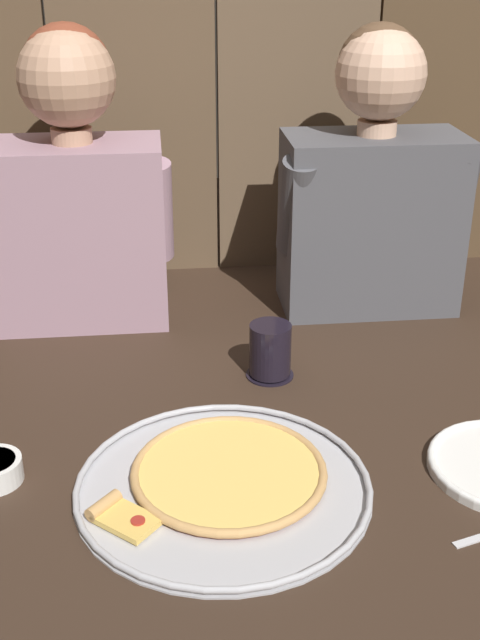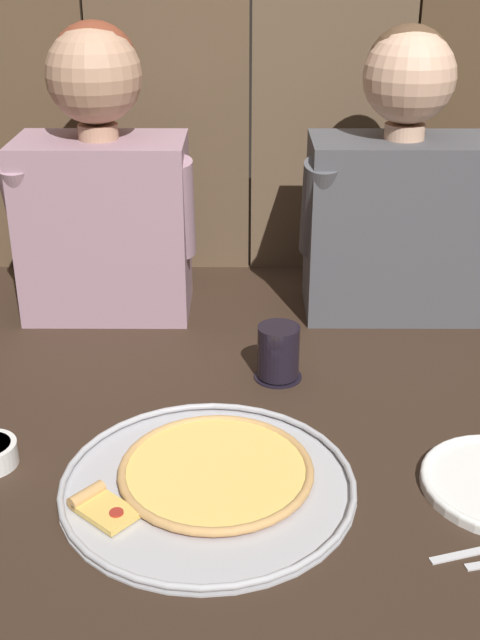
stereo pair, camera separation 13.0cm
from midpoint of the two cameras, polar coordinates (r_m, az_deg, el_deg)
The scene contains 6 objects.
ground_plane at distance 1.31m, azimuth 3.75°, elevation -9.13°, with size 3.20×3.20×0.00m, color #332319.
pizza_tray at distance 1.22m, azimuth 0.95°, elevation -11.25°, with size 0.44×0.44×0.03m.
drinking_glass at distance 1.48m, azimuth 5.25°, elevation -2.40°, with size 0.09×0.09×0.10m.
table_fork at distance 1.18m, azimuth 19.76°, elevation -15.17°, with size 0.13×0.05×0.01m.
diner_left at distance 1.68m, azimuth -7.54°, elevation 9.54°, with size 0.38×0.21×0.60m.
diner_right at distance 1.71m, azimuth 13.39°, elevation 9.03°, with size 0.41×0.20×0.59m.
Camera 2 is at (-0.01, -1.08, 0.74)m, focal length 45.29 mm.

